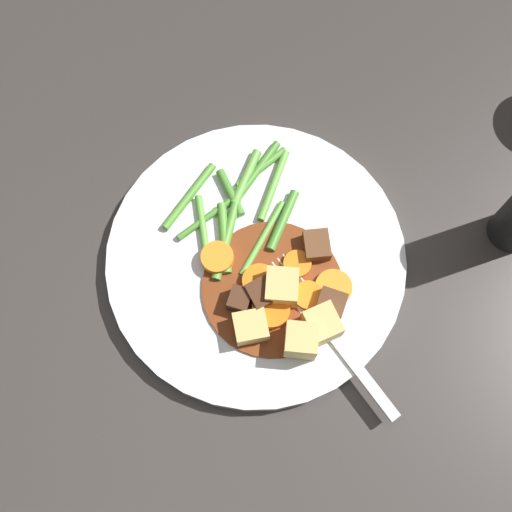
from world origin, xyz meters
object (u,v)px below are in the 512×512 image
(meat_chunk_0, at_px, (260,295))
(carrot_slice_3, at_px, (297,264))
(carrot_slice_4, at_px, (261,282))
(potato_chunk_1, at_px, (322,325))
(meat_chunk_2, at_px, (317,248))
(carrot_slice_1, at_px, (271,310))
(potato_chunk_0, at_px, (282,287))
(carrot_slice_2, at_px, (217,259))
(carrot_slice_5, at_px, (333,288))
(dinner_plate, at_px, (256,259))
(fork, at_px, (329,331))
(meat_chunk_1, at_px, (240,300))
(meat_chunk_3, at_px, (331,304))
(carrot_slice_0, at_px, (308,296))
(potato_chunk_3, at_px, (251,327))
(potato_chunk_2, at_px, (301,341))

(meat_chunk_0, bearing_deg, carrot_slice_3, 125.57)
(carrot_slice_4, height_order, potato_chunk_1, potato_chunk_1)
(potato_chunk_1, bearing_deg, carrot_slice_4, -135.21)
(carrot_slice_3, xyz_separation_m, meat_chunk_2, (-0.01, 0.02, 0.00))
(carrot_slice_1, xyz_separation_m, meat_chunk_2, (-0.05, 0.05, 0.00))
(potato_chunk_0, bearing_deg, carrot_slice_2, -123.95)
(carrot_slice_2, height_order, carrot_slice_5, carrot_slice_2)
(dinner_plate, xyz_separation_m, fork, (0.08, 0.06, 0.01))
(potato_chunk_0, height_order, meat_chunk_1, potato_chunk_0)
(meat_chunk_2, distance_m, fork, 0.08)
(carrot_slice_5, bearing_deg, meat_chunk_0, -89.72)
(meat_chunk_2, bearing_deg, fork, -0.52)
(meat_chunk_1, bearing_deg, meat_chunk_3, 80.35)
(fork, bearing_deg, carrot_slice_5, 164.91)
(dinner_plate, relative_size, meat_chunk_3, 11.65)
(carrot_slice_0, distance_m, carrot_slice_5, 0.02)
(potato_chunk_3, bearing_deg, potato_chunk_1, 84.37)
(carrot_slice_0, bearing_deg, potato_chunk_0, -109.51)
(potato_chunk_3, distance_m, meat_chunk_3, 0.07)
(carrot_slice_0, relative_size, meat_chunk_2, 0.97)
(fork, bearing_deg, meat_chunk_3, 167.58)
(meat_chunk_1, bearing_deg, fork, 64.65)
(carrot_slice_4, height_order, fork, carrot_slice_4)
(carrot_slice_1, bearing_deg, carrot_slice_0, 105.05)
(carrot_slice_2, bearing_deg, carrot_slice_3, 79.34)
(carrot_slice_2, bearing_deg, carrot_slice_4, 54.63)
(potato_chunk_2, bearing_deg, carrot_slice_5, 141.19)
(dinner_plate, bearing_deg, carrot_slice_3, 68.86)
(carrot_slice_3, height_order, potato_chunk_1, potato_chunk_1)
(carrot_slice_0, bearing_deg, meat_chunk_0, -95.83)
(carrot_slice_3, bearing_deg, carrot_slice_1, -36.18)
(carrot_slice_5, xyz_separation_m, meat_chunk_2, (-0.04, -0.01, 0.00))
(carrot_slice_1, height_order, meat_chunk_2, meat_chunk_2)
(carrot_slice_2, xyz_separation_m, carrot_slice_5, (0.04, 0.10, -0.00))
(carrot_slice_1, distance_m, potato_chunk_0, 0.02)
(meat_chunk_0, xyz_separation_m, meat_chunk_3, (0.02, 0.06, -0.00))
(potato_chunk_1, bearing_deg, meat_chunk_1, -114.96)
(meat_chunk_2, bearing_deg, carrot_slice_1, -43.27)
(meat_chunk_3, bearing_deg, potato_chunk_2, -46.33)
(carrot_slice_2, height_order, potato_chunk_3, potato_chunk_3)
(meat_chunk_2, bearing_deg, carrot_slice_3, -58.89)
(dinner_plate, relative_size, carrot_slice_1, 8.22)
(potato_chunk_1, xyz_separation_m, meat_chunk_1, (-0.03, -0.07, -0.00))
(potato_chunk_2, relative_size, fork, 0.20)
(carrot_slice_2, xyz_separation_m, meat_chunk_0, (0.04, 0.03, 0.00))
(carrot_slice_2, relative_size, potato_chunk_2, 0.94)
(carrot_slice_3, distance_m, potato_chunk_3, 0.07)
(carrot_slice_2, bearing_deg, dinner_plate, 90.81)
(meat_chunk_0, height_order, meat_chunk_3, meat_chunk_0)
(potato_chunk_2, height_order, fork, potato_chunk_2)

